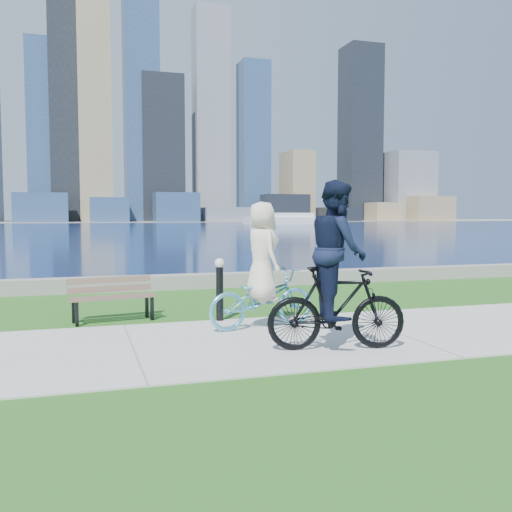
{
  "coord_description": "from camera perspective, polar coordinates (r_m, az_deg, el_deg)",
  "views": [
    {
      "loc": [
        -4.67,
        -7.82,
        1.86
      ],
      "look_at": [
        -1.62,
        1.99,
        1.1
      ],
      "focal_mm": 40.0,
      "sensor_mm": 36.0,
      "label": 1
    }
  ],
  "objects": [
    {
      "name": "cyclist_man",
      "position": [
        7.76,
        8.09,
        -2.32
      ],
      "size": [
        0.92,
        1.96,
        2.29
      ],
      "rotation": [
        0.0,
        0.0,
        1.37
      ],
      "color": "black",
      "rests_on": "ground"
    },
    {
      "name": "concrete_path",
      "position": [
        9.3,
        13.43,
        -7.37
      ],
      "size": [
        80.0,
        3.5,
        0.02
      ],
      "primitive_type": "cube",
      "color": "#A9A9A4",
      "rests_on": "ground"
    },
    {
      "name": "bay_water",
      "position": [
        79.98,
        -13.92,
        2.78
      ],
      "size": [
        320.0,
        131.0,
        0.01
      ],
      "primitive_type": "cube",
      "color": "#0B1D4B",
      "rests_on": "ground"
    },
    {
      "name": "ground",
      "position": [
        9.3,
        13.42,
        -7.43
      ],
      "size": [
        320.0,
        320.0,
        0.0
      ],
      "primitive_type": "plane",
      "color": "#1F5516",
      "rests_on": "ground"
    },
    {
      "name": "far_shore",
      "position": [
        137.91,
        -15.34,
        3.34
      ],
      "size": [
        320.0,
        30.0,
        0.12
      ],
      "primitive_type": "cube",
      "color": "gray",
      "rests_on": "ground"
    },
    {
      "name": "park_bench",
      "position": [
        10.22,
        -14.2,
        -3.77
      ],
      "size": [
        1.52,
        0.73,
        0.75
      ],
      "rotation": [
        0.0,
        0.0,
        0.16
      ],
      "color": "black",
      "rests_on": "ground"
    },
    {
      "name": "cyclist_woman",
      "position": [
        9.17,
        0.59,
        -2.56
      ],
      "size": [
        0.91,
        1.92,
        2.04
      ],
      "rotation": [
        0.0,
        0.0,
        1.72
      ],
      "color": "#52AAC8",
      "rests_on": "ground"
    },
    {
      "name": "city_skyline",
      "position": [
        139.41,
        -15.58,
        12.67
      ],
      "size": [
        177.14,
        21.49,
        76.0
      ],
      "color": "#8D7A57",
      "rests_on": "ground"
    },
    {
      "name": "ferry_far",
      "position": [
        100.49,
        3.21,
        3.66
      ],
      "size": [
        15.1,
        4.31,
        2.05
      ],
      "color": "white",
      "rests_on": "ground"
    },
    {
      "name": "bollard_lamp",
      "position": [
        9.85,
        -3.65,
        -2.95
      ],
      "size": [
        0.18,
        0.18,
        1.1
      ],
      "color": "black",
      "rests_on": "ground"
    },
    {
      "name": "seawall",
      "position": [
        14.88,
        1.17,
        -2.27
      ],
      "size": [
        90.0,
        0.5,
        0.35
      ],
      "primitive_type": "cube",
      "color": "gray",
      "rests_on": "ground"
    }
  ]
}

